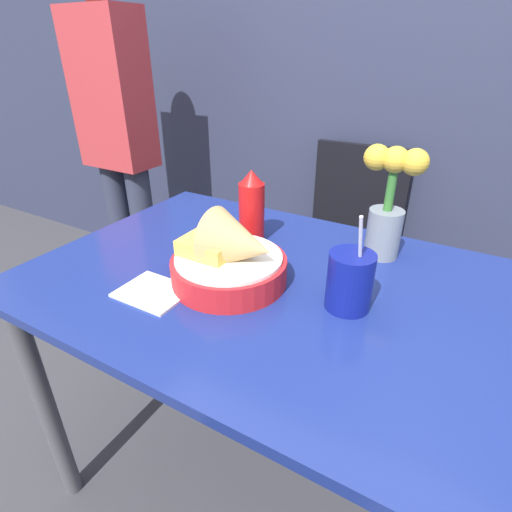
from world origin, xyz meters
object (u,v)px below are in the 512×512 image
object	(u,v)px
drink_cup	(350,283)
ketchup_bottle	(252,207)
person_standing	(118,134)
flower_vase	(389,202)
food_basket	(232,259)
chair_far_window	(349,233)

from	to	relation	value
drink_cup	ketchup_bottle	bearing A→B (deg)	152.28
person_standing	flower_vase	bearing A→B (deg)	-13.58
food_basket	flower_vase	world-z (taller)	flower_vase
chair_far_window	person_standing	bearing A→B (deg)	-163.18
food_basket	drink_cup	distance (m)	0.26
food_basket	drink_cup	size ratio (longest dim) A/B	1.20
food_basket	ketchup_bottle	world-z (taller)	ketchup_bottle
food_basket	ketchup_bottle	bearing A→B (deg)	109.67
drink_cup	flower_vase	world-z (taller)	flower_vase
drink_cup	flower_vase	size ratio (longest dim) A/B	0.78
ketchup_bottle	person_standing	world-z (taller)	person_standing
chair_far_window	drink_cup	bearing A→B (deg)	-73.38
person_standing	drink_cup	bearing A→B (deg)	-24.36
flower_vase	food_basket	bearing A→B (deg)	-130.07
flower_vase	ketchup_bottle	bearing A→B (deg)	-165.06
chair_far_window	food_basket	world-z (taller)	food_basket
ketchup_bottle	person_standing	bearing A→B (deg)	156.92
chair_far_window	person_standing	distance (m)	1.11
ketchup_bottle	flower_vase	distance (m)	0.35
flower_vase	person_standing	bearing A→B (deg)	166.42
food_basket	flower_vase	size ratio (longest dim) A/B	0.94
ketchup_bottle	drink_cup	bearing A→B (deg)	-27.72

